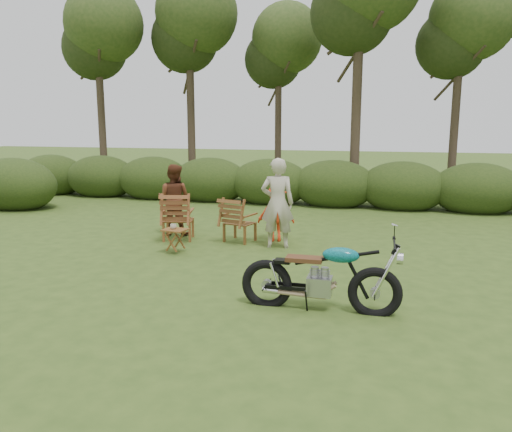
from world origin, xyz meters
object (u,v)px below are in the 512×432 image
(lawn_chair_right, at_px, (240,241))
(lawn_chair_left, at_px, (179,239))
(side_table, at_px, (175,241))
(child, at_px, (276,241))
(adult_b, at_px, (175,234))
(cup, at_px, (173,227))
(motorcycle, at_px, (319,309))
(adult_a, at_px, (277,247))

(lawn_chair_right, height_order, lawn_chair_left, lawn_chair_left)
(lawn_chair_right, xyz_separation_m, lawn_chair_left, (-1.32, -0.20, 0.00))
(side_table, bearing_deg, child, 42.99)
(child, bearing_deg, adult_b, -12.27)
(cup, xyz_separation_m, child, (1.66, 1.51, -0.52))
(lawn_chair_left, xyz_separation_m, side_table, (0.42, -1.06, 0.23))
(side_table, bearing_deg, cup, 172.51)
(motorcycle, xyz_separation_m, lawn_chair_right, (-2.21, 3.46, 0.00))
(motorcycle, height_order, side_table, motorcycle)
(lawn_chair_left, height_order, side_table, lawn_chair_left)
(adult_a, height_order, child, adult_a)
(motorcycle, height_order, lawn_chair_left, motorcycle)
(motorcycle, distance_m, adult_a, 3.45)
(child, bearing_deg, lawn_chair_left, 0.64)
(lawn_chair_right, relative_size, child, 0.79)
(lawn_chair_right, height_order, cup, cup)
(lawn_chair_left, xyz_separation_m, adult_a, (2.20, -0.08, 0.00))
(cup, bearing_deg, side_table, -7.49)
(side_table, relative_size, cup, 3.88)
(lawn_chair_left, distance_m, adult_b, 0.56)
(adult_b, bearing_deg, cup, 113.98)
(lawn_chair_left, relative_size, cup, 8.42)
(side_table, relative_size, child, 0.39)
(lawn_chair_right, bearing_deg, adult_a, 176.62)
(motorcycle, xyz_separation_m, lawn_chair_left, (-3.53, 3.27, 0.00))
(side_table, bearing_deg, motorcycle, -35.38)
(cup, relative_size, child, 0.10)
(motorcycle, bearing_deg, adult_a, 111.37)
(side_table, bearing_deg, adult_b, 115.24)
(cup, height_order, adult_a, adult_a)
(lawn_chair_right, height_order, side_table, same)
(motorcycle, height_order, adult_b, adult_b)
(motorcycle, xyz_separation_m, child, (-1.48, 3.72, 0.00))
(cup, relative_size, adult_a, 0.07)
(lawn_chair_right, height_order, child, child)
(side_table, height_order, adult_a, adult_a)
(adult_b, height_order, child, adult_b)
(adult_b, bearing_deg, motorcycle, 135.56)
(side_table, bearing_deg, adult_a, 28.70)
(motorcycle, distance_m, lawn_chair_left, 4.81)
(motorcycle, distance_m, cup, 3.88)
(motorcycle, relative_size, lawn_chair_left, 1.98)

